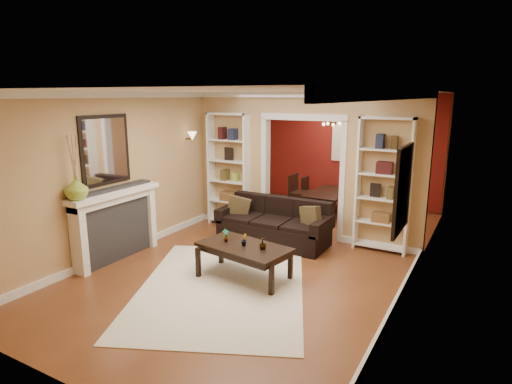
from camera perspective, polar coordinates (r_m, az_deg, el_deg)
The scene contains 30 objects.
floor at distance 7.42m, azimuth 2.36°, elevation -8.09°, with size 8.00×8.00×0.00m, color brown.
ceiling at distance 6.93m, azimuth 2.57°, elevation 13.25°, with size 8.00×8.00×0.00m, color white.
wall_back at distance 10.73m, azimuth 12.19°, elevation 5.60°, with size 8.00×8.00×0.00m, color tan.
wall_front at distance 4.02m, azimuth -24.43°, elevation -7.18°, with size 8.00×8.00×0.00m, color tan.
wall_left at distance 8.29m, azimuth -11.58°, elevation 3.57°, with size 8.00×8.00×0.00m, color tan.
wall_right at distance 6.38m, azimuth 20.79°, elevation 0.25°, with size 8.00×8.00×0.00m, color tan.
partition_wall at distance 8.12m, azimuth 6.29°, elevation 3.56°, with size 4.50×0.15×2.70m, color tan.
red_back_panel at distance 10.71m, azimuth 12.13°, elevation 5.43°, with size 4.44×0.04×2.64m, color maroon.
dining_window at distance 10.65m, azimuth 12.13°, elevation 6.63°, with size 0.78×0.03×0.98m, color #8CA5CC.
area_rug at distance 6.19m, azimuth -4.59°, elevation -12.48°, with size 2.26×3.16×0.01m, color silver.
sofa at distance 7.77m, azimuth 2.36°, elevation -4.00°, with size 2.05×0.88×0.80m, color black.
pillow_left at distance 8.04m, azimuth -2.31°, elevation -1.99°, with size 0.40×0.11×0.40m, color brown.
pillow_right at distance 7.41m, azimuth 7.32°, elevation -3.34°, with size 0.41×0.12×0.41m, color brown.
coffee_table at distance 6.36m, azimuth -1.61°, elevation -9.29°, with size 1.34×0.73×0.51m, color black.
plant_left at distance 6.39m, azimuth -4.05°, elevation -5.82°, with size 0.10×0.07×0.20m, color #336626.
plant_center at distance 6.24m, azimuth -1.63°, elevation -6.38°, with size 0.10×0.08×0.18m, color #336626.
plant_right at distance 6.09m, azimuth 0.91°, elevation -6.83°, with size 0.10×0.10×0.18m, color #336626.
bookshelf_left at distance 8.73m, azimuth -3.60°, elevation 2.92°, with size 0.90×0.30×2.30m, color white.
bookshelf_right at distance 7.54m, azimuth 16.63°, elevation 0.83°, with size 0.90×0.30×2.30m, color white.
fireplace at distance 7.31m, azimuth -18.02°, elevation -4.26°, with size 0.32×1.70×1.16m, color white.
vase at distance 6.69m, azimuth -22.83°, elevation 0.47°, with size 0.33×0.33×0.34m, color #89B038.
mirror at distance 7.16m, azimuth -19.46°, elevation 5.30°, with size 0.03×0.95×1.10m, color silver.
wall_sconce at distance 8.59m, azimuth -8.81°, elevation 7.22°, with size 0.18×0.18×0.22m, color #FFE0A5.
framed_art at distance 5.38m, azimuth 18.89°, elevation 0.36°, with size 0.04×0.85×1.05m, color black.
dining_table at distance 9.87m, azimuth 9.88°, elevation -1.40°, with size 0.81×1.45×0.51m, color black.
dining_chair_nw at distance 9.74m, azimuth 6.29°, elevation -0.23°, with size 0.45×0.45×0.92m, color black.
dining_chair_ne at distance 9.39m, azimuth 12.46°, elevation -1.37°, with size 0.39×0.39×0.78m, color black.
dining_chair_sw at distance 10.30m, azimuth 7.58°, elevation -0.03°, with size 0.37×0.37×0.75m, color black.
dining_chair_se at distance 9.94m, azimuth 13.49°, elevation -0.36°, with size 0.43×0.43×0.88m, color black.
chandelier at distance 9.44m, azimuth 10.00°, elevation 8.83°, with size 0.50×0.50×0.30m, color #3D311C.
Camera 1 is at (3.12, -6.19, 2.65)m, focal length 30.00 mm.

